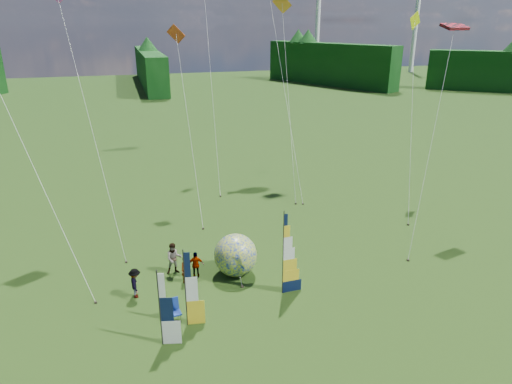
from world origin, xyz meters
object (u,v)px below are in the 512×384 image
object	(u,v)px
feather_banner_main	(283,255)
side_banner_left	(185,290)
side_banner_far	(160,310)
spectator_c	(135,283)
spectator_a	(186,269)
spectator_b	(174,258)
spectator_d	(196,265)
bol_inflatable	(236,255)
camp_chair	(174,311)
kite_whale	(283,69)

from	to	relation	value
feather_banner_main	side_banner_left	distance (m)	5.27
side_banner_far	spectator_c	distance (m)	4.29
spectator_a	spectator_b	size ratio (longest dim) A/B	0.84
side_banner_far	spectator_d	bearing A→B (deg)	78.69
bol_inflatable	spectator_a	size ratio (longest dim) A/B	1.55
feather_banner_main	spectator_d	world-z (taller)	feather_banner_main
spectator_c	spectator_d	bearing A→B (deg)	-72.57
spectator_a	camp_chair	world-z (taller)	spectator_a
bol_inflatable	kite_whale	distance (m)	18.28
side_banner_far	camp_chair	bearing A→B (deg)	77.68
feather_banner_main	kite_whale	bearing A→B (deg)	68.85
spectator_b	spectator_c	distance (m)	2.84
feather_banner_main	camp_chair	world-z (taller)	feather_banner_main
spectator_b	camp_chair	world-z (taller)	spectator_b
spectator_a	side_banner_left	bearing A→B (deg)	-112.06
camp_chair	kite_whale	xyz separation A→B (m)	(11.51, 17.63, 9.02)
spectator_a	spectator_d	xyz separation A→B (m)	(0.60, 0.37, -0.01)
spectator_b	kite_whale	bearing A→B (deg)	50.09
camp_chair	kite_whale	bearing A→B (deg)	49.41
spectator_a	spectator_b	distance (m)	1.25
side_banner_far	spectator_a	bearing A→B (deg)	83.09
feather_banner_main	spectator_d	bearing A→B (deg)	142.50
spectator_c	spectator_d	distance (m)	3.44
side_banner_left	spectator_b	xyz separation A→B (m)	(0.02, 4.85, -0.98)
side_banner_left	side_banner_far	size ratio (longest dim) A/B	1.07
spectator_d	feather_banner_main	bearing A→B (deg)	158.15
spectator_a	spectator_d	size ratio (longest dim) A/B	1.02
bol_inflatable	side_banner_far	bearing A→B (deg)	-133.16
bol_inflatable	spectator_c	distance (m)	5.49
feather_banner_main	spectator_c	bearing A→B (deg)	164.12
bol_inflatable	spectator_a	world-z (taller)	bol_inflatable
bol_inflatable	spectator_d	bearing A→B (deg)	171.42
kite_whale	spectator_b	bearing A→B (deg)	-146.65
feather_banner_main	spectator_a	bearing A→B (deg)	149.68
feather_banner_main	bol_inflatable	size ratio (longest dim) A/B	1.88
spectator_b	side_banner_far	bearing A→B (deg)	-102.28
side_banner_far	camp_chair	xyz separation A→B (m)	(0.71, 1.47, -1.22)
spectator_c	kite_whale	size ratio (longest dim) A/B	0.08
side_banner_far	spectator_b	xyz separation A→B (m)	(1.26, 5.90, -0.87)
bol_inflatable	spectator_b	xyz separation A→B (m)	(-3.25, 1.09, -0.27)
side_banner_left	spectator_c	xyz separation A→B (m)	(-2.16, 3.03, -1.09)
bol_inflatable	spectator_d	distance (m)	2.22
feather_banner_main	kite_whale	size ratio (longest dim) A/B	0.23
side_banner_far	kite_whale	world-z (taller)	kite_whale
feather_banner_main	spectator_c	distance (m)	7.62
spectator_a	feather_banner_main	bearing A→B (deg)	-42.57
side_banner_far	spectator_c	xyz separation A→B (m)	(-0.91, 4.08, -0.98)
spectator_c	kite_whale	world-z (taller)	kite_whale
side_banner_far	spectator_c	bearing A→B (deg)	115.97
feather_banner_main	bol_inflatable	xyz separation A→B (m)	(-1.84, 2.53, -1.05)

